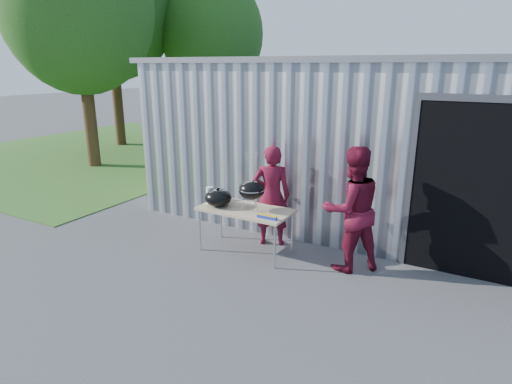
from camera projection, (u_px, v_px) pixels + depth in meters
The scene contains 14 objects.
ground at pixel (232, 277), 6.23m from camera, with size 80.00×80.00×0.00m, color #444446.
building at pixel (381, 134), 9.19m from camera, with size 8.20×6.20×3.10m.
grass_patch at pixel (111, 150), 15.47m from camera, with size 10.00×12.00×0.02m, color #2D591E.
tree_left at pixel (78, 7), 11.81m from camera, with size 4.17×4.17×6.90m.
tree_mid at pixel (109, 3), 15.09m from camera, with size 4.70×4.70×7.78m.
tree_far at pixel (212, 35), 15.65m from camera, with size 3.74×3.74×6.20m.
folding_table at pixel (245, 211), 6.88m from camera, with size 1.50×0.75×0.75m.
kettle_grill at pixel (252, 184), 6.68m from camera, with size 0.42×0.42×0.93m.
grill_lid at pixel (218, 198), 6.96m from camera, with size 0.44×0.44×0.32m.
paper_towels at pixel (210, 195), 7.09m from camera, with size 0.12×0.12×0.28m, color white.
white_tub at pixel (224, 197), 7.28m from camera, with size 0.20×0.15×0.10m, color white.
foil_box at pixel (267, 217), 6.40m from camera, with size 0.32×0.05×0.06m.
person_cook at pixel (272, 196), 7.17m from camera, with size 0.63×0.41×1.72m, color maroon.
person_bystander at pixel (352, 209), 6.26m from camera, with size 0.91×0.71×1.88m, color maroon.
Camera 1 is at (3.06, -4.72, 2.97)m, focal length 30.00 mm.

